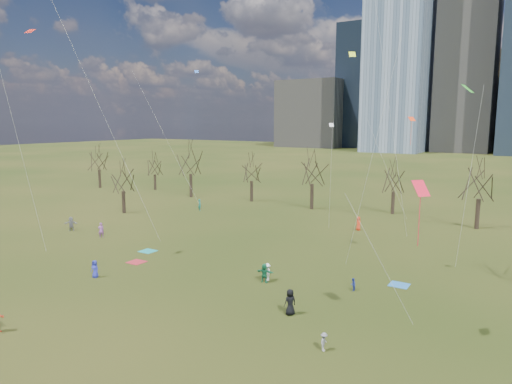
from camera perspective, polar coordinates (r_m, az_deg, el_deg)
The scene contains 17 objects.
ground at distance 37.03m, azimuth -10.15°, elevation -13.22°, with size 500.00×500.00×0.00m, color black.
downtown_skyline at distance 238.68m, azimuth 26.42°, elevation 13.95°, with size 212.50×78.00×118.00m.
bare_tree_row at distance 67.18m, azimuth 11.40°, elevation 2.05°, with size 113.04×29.80×9.50m.
blanket_teal at distance 50.79m, azimuth -13.37°, elevation -7.20°, with size 1.60×1.50×0.03m, color teal.
blanket_navy at distance 41.52m, azimuth 17.46°, elevation -11.01°, with size 1.60×1.50×0.03m, color #266AB4.
blanket_crimson at distance 47.25m, azimuth -14.70°, elevation -8.47°, with size 1.60×1.50×0.03m, color #AC222E.
person_0 at distance 43.68m, azimuth -19.50°, elevation -9.05°, with size 0.77×0.50×1.58m, color #292FB2.
person_3 at distance 29.38m, azimuth 8.50°, elevation -18.03°, with size 0.75×0.43×1.17m, color slate.
person_5 at distance 40.04m, azimuth 1.06°, elevation -10.09°, with size 1.56×0.50×1.69m, color #176940.
person_6 at distance 33.80m, azimuth 4.29°, elevation -13.56°, with size 0.93×0.61×1.91m, color black.
person_7 at distance 57.95m, azimuth -18.80°, elevation -4.53°, with size 0.67×0.44×1.84m, color #A054A9.
person_8 at distance 39.09m, azimuth 12.02°, elevation -11.24°, with size 0.52×0.41×1.07m, color navy.
person_9 at distance 40.55m, azimuth 1.43°, elevation -9.95°, with size 0.99×0.57×1.54m, color white.
person_11 at distance 62.87m, azimuth -22.11°, elevation -3.70°, with size 1.69×0.54×1.82m, color slate.
person_12 at distance 59.94m, azimuth 12.68°, elevation -3.86°, with size 0.88×0.57×1.80m, color red.
person_13 at distance 71.96m, azimuth -7.05°, elevation -1.60°, with size 0.66×0.43×1.81m, color #197365.
kites_airborne at distance 44.43m, azimuth 10.81°, elevation 8.21°, with size 58.81×39.52×30.67m.
Camera 1 is at (23.26, -25.30, 13.79)m, focal length 32.00 mm.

